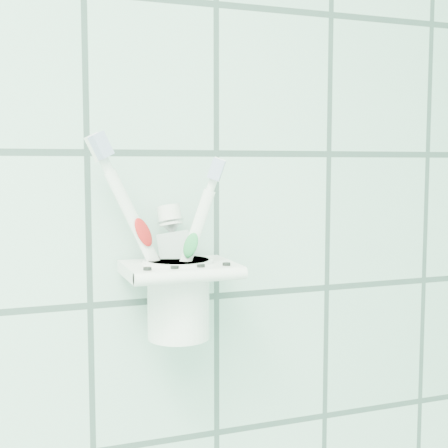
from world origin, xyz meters
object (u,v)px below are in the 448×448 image
Objects in this scene: holder_bracket at (179,271)px; toothpaste_tube at (187,258)px; cup at (178,295)px; toothbrush_pink at (186,223)px; toothbrush_blue at (177,222)px; toothbrush_orange at (162,240)px.

toothpaste_tube reaches higher than holder_bracket.
toothbrush_pink is at bearing 20.01° from cup.
toothbrush_pink reaches higher than holder_bracket.
toothpaste_tube is (0.01, -0.02, -0.04)m from toothbrush_blue.
toothpaste_tube is at bearing 18.61° from toothbrush_orange.
toothbrush_blue is 1.57× the size of toothpaste_tube.
cup is at bearing 89.04° from holder_bracket.
toothbrush_pink is 1.17× the size of toothbrush_orange.
toothbrush_pink is 1.58× the size of toothpaste_tube.
toothpaste_tube is (0.01, -0.00, 0.04)m from cup.
holder_bracket is 0.51× the size of toothbrush_pink.
cup is (0.00, 0.00, -0.03)m from holder_bracket.
toothbrush_orange is (-0.03, -0.00, -0.02)m from toothbrush_pink.
cup is at bearing 175.56° from toothpaste_tube.
holder_bracket is 0.52× the size of toothbrush_blue.
toothpaste_tube is at bearing -87.34° from toothbrush_blue.
toothbrush_blue is at bearing 88.18° from toothbrush_pink.
toothbrush_blue is at bearing 76.71° from cup.
toothbrush_orange is (-0.02, 0.00, 0.03)m from holder_bracket.
cup is 0.38× the size of toothbrush_blue.
holder_bracket is 1.36× the size of cup.
cup is 0.04m from toothpaste_tube.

